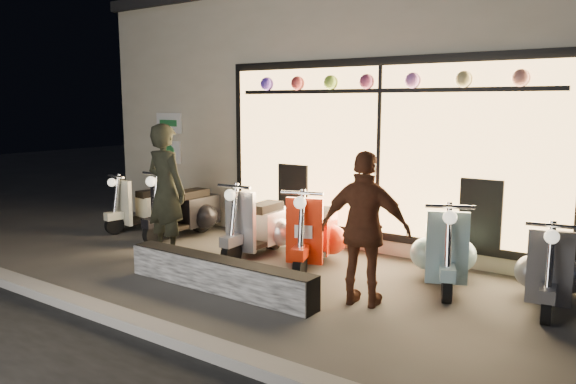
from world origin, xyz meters
name	(u,v)px	position (x,y,z in m)	size (l,w,h in m)	color
ground	(253,277)	(0.00, 0.00, 0.00)	(40.00, 40.00, 0.00)	#383533
kerb	(128,321)	(0.00, -2.00, 0.06)	(40.00, 0.25, 0.12)	slate
shop_building	(413,109)	(0.00, 4.98, 2.10)	(10.20, 6.23, 4.20)	beige
graffiti_barrier	(219,275)	(0.00, -0.65, 0.20)	(2.70, 0.28, 0.40)	black
scooter_silver	(263,225)	(-0.62, 1.01, 0.43)	(0.53, 1.50, 1.07)	black
scooter_red	(315,233)	(0.30, 0.99, 0.43)	(0.81, 1.51, 1.08)	black
scooter_black	(189,210)	(-2.34, 1.18, 0.44)	(0.49, 1.52, 1.10)	black
scooter_cream	(150,207)	(-3.32, 1.18, 0.39)	(0.59, 1.37, 0.97)	black
scooter_blue	(444,249)	(2.07, 1.24, 0.43)	(0.85, 1.46, 1.06)	black
scooter_grey	(550,268)	(3.30, 1.21, 0.40)	(0.58, 1.40, 0.99)	black
man	(166,191)	(-1.65, 0.06, 0.97)	(0.71, 0.46, 1.94)	black
woman	(365,229)	(1.63, -0.06, 0.86)	(1.01, 0.42, 1.72)	brown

